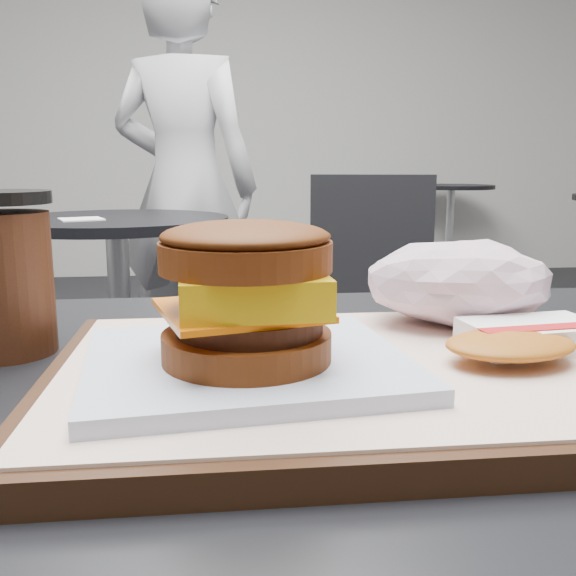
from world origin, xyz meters
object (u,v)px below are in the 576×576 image
at_px(serving_tray, 348,375).
at_px(neighbor_table, 119,280).
at_px(hash_brown, 523,339).
at_px(crumpled_wrapper, 459,282).
at_px(neighbor_chair, 334,288).
at_px(patron, 185,187).
at_px(coffee_cup, 1,276).
at_px(breakfast_sandwich, 247,310).

xyz_separation_m(serving_tray, neighbor_table, (-0.39, 1.66, -0.23)).
distance_m(hash_brown, crumpled_wrapper, 0.09).
height_order(serving_tray, crumpled_wrapper, crumpled_wrapper).
relative_size(hash_brown, crumpled_wrapper, 0.85).
relative_size(neighbor_chair, patron, 0.53).
bearing_deg(coffee_cup, breakfast_sandwich, -36.19).
bearing_deg(patron, serving_tray, 116.02).
bearing_deg(crumpled_wrapper, hash_brown, -84.11).
distance_m(breakfast_sandwich, crumpled_wrapper, 0.21).
height_order(neighbor_table, patron, patron).
relative_size(breakfast_sandwich, patron, 0.13).
bearing_deg(coffee_cup, neighbor_table, 95.42).
relative_size(coffee_cup, neighbor_table, 0.17).
relative_size(coffee_cup, patron, 0.08).
distance_m(hash_brown, neighbor_table, 1.76).
distance_m(crumpled_wrapper, patron, 2.16).
bearing_deg(hash_brown, coffee_cup, 162.89).
bearing_deg(crumpled_wrapper, breakfast_sandwich, -147.25).
bearing_deg(neighbor_chair, neighbor_table, 179.25).
height_order(serving_tray, breakfast_sandwich, breakfast_sandwich).
relative_size(breakfast_sandwich, neighbor_table, 0.28).
relative_size(breakfast_sandwich, neighbor_chair, 0.24).
bearing_deg(crumpled_wrapper, serving_tray, -139.76).
bearing_deg(patron, crumpled_wrapper, 119.09).
xyz_separation_m(serving_tray, hash_brown, (0.12, -0.00, 0.02)).
bearing_deg(crumpled_wrapper, patron, 98.30).
height_order(breakfast_sandwich, patron, patron).
height_order(crumpled_wrapper, neighbor_table, crumpled_wrapper).
xyz_separation_m(serving_tray, breakfast_sandwich, (-0.07, -0.02, 0.05)).
distance_m(serving_tray, neighbor_table, 1.72).
height_order(hash_brown, neighbor_table, hash_brown).
xyz_separation_m(hash_brown, coffee_cup, (-0.36, 0.11, 0.03)).
bearing_deg(patron, hash_brown, 118.99).
relative_size(coffee_cup, neighbor_chair, 0.14).
relative_size(serving_tray, hash_brown, 3.03).
bearing_deg(neighbor_chair, coffee_cup, -109.48).
relative_size(serving_tray, crumpled_wrapper, 2.58).
relative_size(serving_tray, patron, 0.23).
height_order(crumpled_wrapper, coffee_cup, coffee_cup).
height_order(neighbor_table, neighbor_chair, neighbor_chair).
distance_m(crumpled_wrapper, neighbor_table, 1.67).
relative_size(serving_tray, coffee_cup, 3.05).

